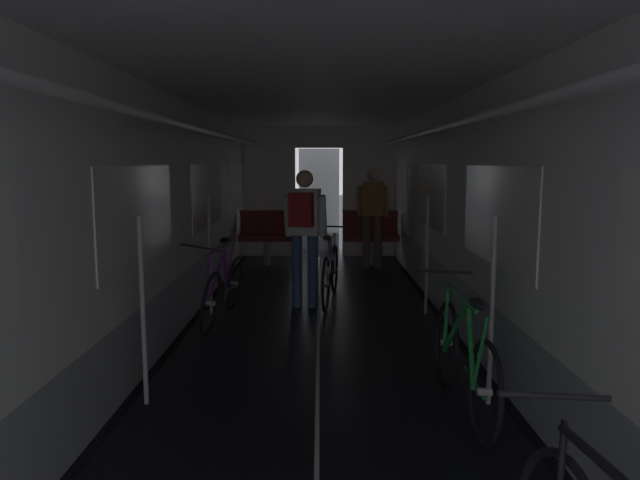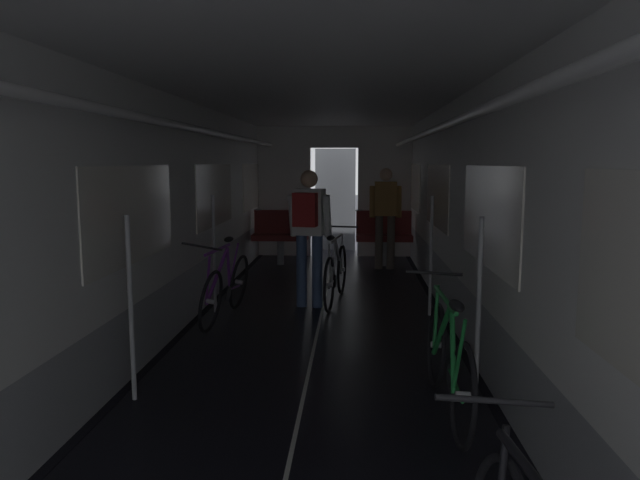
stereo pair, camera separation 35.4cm
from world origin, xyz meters
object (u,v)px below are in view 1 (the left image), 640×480
(bicycle_green, at_px, (465,358))
(bicycle_silver_in_aisle, at_px, (332,273))
(bicycle_purple, at_px, (225,288))
(person_standing_near_bench, at_px, (374,211))
(bench_seat_far_left, at_px, (269,232))
(person_cyclist_aisle, at_px, (306,226))
(bench_seat_far_right, at_px, (372,232))

(bicycle_green, xyz_separation_m, bicycle_silver_in_aisle, (-0.90, 3.27, 0.00))
(bicycle_purple, bearing_deg, person_standing_near_bench, 59.25)
(bench_seat_far_left, bearing_deg, bicycle_green, -72.18)
(bicycle_green, xyz_separation_m, person_standing_near_bench, (-0.15, 5.69, 0.59))
(bench_seat_far_left, height_order, person_standing_near_bench, person_standing_near_bench)
(bicycle_green, height_order, person_cyclist_aisle, person_cyclist_aisle)
(person_cyclist_aisle, bearing_deg, bicycle_green, -67.87)
(bench_seat_far_left, relative_size, person_standing_near_bench, 0.58)
(bicycle_silver_in_aisle, relative_size, person_standing_near_bench, 1.00)
(bench_seat_far_left, height_order, bicycle_purple, bicycle_purple)
(bicycle_purple, height_order, bicycle_silver_in_aisle, bicycle_purple)
(bench_seat_far_right, distance_m, person_standing_near_bench, 0.55)
(bench_seat_far_left, xyz_separation_m, bicycle_silver_in_aisle, (1.05, -2.80, -0.18))
(bicycle_silver_in_aisle, xyz_separation_m, person_standing_near_bench, (0.75, 2.43, 0.59))
(bench_seat_far_left, height_order, bicycle_silver_in_aisle, bench_seat_far_left)
(person_cyclist_aisle, height_order, bicycle_silver_in_aisle, person_cyclist_aisle)
(bicycle_purple, relative_size, bicycle_green, 1.00)
(bench_seat_far_left, height_order, person_cyclist_aisle, person_cyclist_aisle)
(bicycle_green, height_order, person_standing_near_bench, person_standing_near_bench)
(bicycle_silver_in_aisle, bearing_deg, person_standing_near_bench, 72.85)
(bicycle_green, bearing_deg, person_cyclist_aisle, 112.13)
(bench_seat_far_right, relative_size, bicycle_green, 0.58)
(bench_seat_far_right, distance_m, person_cyclist_aisle, 3.28)
(bench_seat_far_left, xyz_separation_m, person_standing_near_bench, (1.80, -0.38, 0.41))
(bicycle_green, bearing_deg, bicycle_silver_in_aisle, 105.36)
(person_standing_near_bench, bearing_deg, person_cyclist_aisle, -111.69)
(person_cyclist_aisle, bearing_deg, person_standing_near_bench, 68.31)
(bench_seat_far_right, height_order, bicycle_purple, bicycle_purple)
(person_standing_near_bench, bearing_deg, bench_seat_far_left, 168.21)
(bicycle_purple, xyz_separation_m, person_standing_near_bench, (1.97, 3.31, 0.60))
(person_cyclist_aisle, relative_size, bicycle_silver_in_aisle, 1.00)
(bicycle_green, relative_size, person_cyclist_aisle, 1.00)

